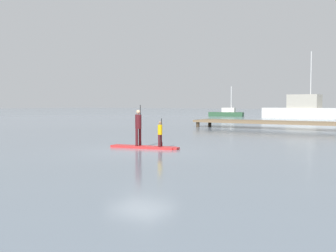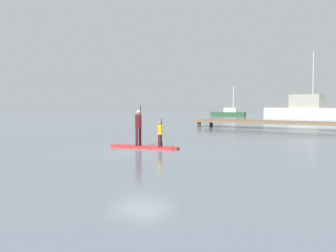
% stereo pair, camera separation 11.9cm
% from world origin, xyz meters
% --- Properties ---
extents(ground_plane, '(240.00, 240.00, 0.00)m').
position_xyz_m(ground_plane, '(0.00, 0.00, 0.00)').
color(ground_plane, gray).
extents(paddleboard_near, '(3.13, 1.03, 0.10)m').
position_xyz_m(paddleboard_near, '(-0.33, 0.69, 0.05)').
color(paddleboard_near, red).
rests_on(paddleboard_near, ground).
extents(paddler_adult, '(0.32, 0.49, 1.76)m').
position_xyz_m(paddler_adult, '(-0.62, 0.65, 0.99)').
color(paddler_adult, '#4C1419').
rests_on(paddler_adult, paddleboard_near).
extents(paddler_child_solo, '(0.22, 0.38, 1.20)m').
position_xyz_m(paddler_child_solo, '(0.39, 0.83, 0.70)').
color(paddler_child_solo, '#4C1419').
rests_on(paddler_child_solo, paddleboard_near).
extents(fishing_boat_white_large, '(9.67, 3.57, 8.51)m').
position_xyz_m(fishing_boat_white_large, '(-3.33, 40.30, 1.15)').
color(fishing_boat_white_large, silver).
rests_on(fishing_boat_white_large, ground).
extents(trawler_grey_distant, '(5.21, 2.33, 4.39)m').
position_xyz_m(trawler_grey_distant, '(-14.56, 41.97, 0.48)').
color(trawler_grey_distant, '#2D5638').
rests_on(trawler_grey_distant, ground).
extents(floating_dock, '(11.93, 2.82, 0.58)m').
position_xyz_m(floating_dock, '(-0.07, 17.09, 0.49)').
color(floating_dock, '#846B4C').
rests_on(floating_dock, ground).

